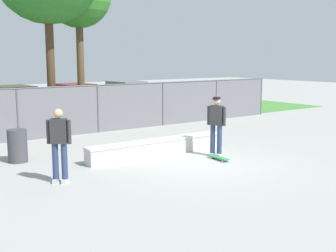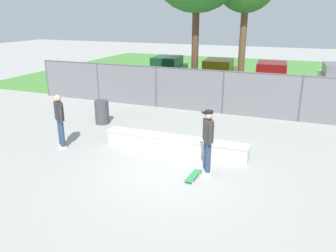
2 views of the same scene
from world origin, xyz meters
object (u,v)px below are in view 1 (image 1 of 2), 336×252
car_yellow (15,103)px  concrete_ledge (157,147)px  car_red (76,99)px  trash_bin (17,146)px  skateboard (219,158)px  skateboarder (216,123)px  car_silver (128,95)px  bystander (59,142)px

car_yellow → concrete_ledge: bearing=-83.9°
car_red → trash_bin: 10.49m
car_yellow → trash_bin: bearing=-106.6°
concrete_ledge → skateboard: 1.97m
skateboarder → concrete_ledge: bearing=140.1°
car_red → trash_bin: car_red is taller
car_red → car_yellow: bearing=177.6°
skateboard → car_silver: (4.42, 12.65, 0.77)m
trash_bin → car_red: bearing=56.6°
car_silver → car_yellow: bearing=-175.7°
bystander → car_red: bearing=64.0°
bystander → trash_bin: (-0.17, 2.76, -0.53)m
concrete_ledge → skateboard: size_ratio=5.92×
concrete_ledge → car_red: bearing=79.2°
concrete_ledge → trash_bin: bearing=156.1°
skateboard → car_yellow: 12.38m
car_silver → car_red: bearing=-169.9°
trash_bin → concrete_ledge: bearing=-23.9°
car_yellow → car_red: bearing=-2.4°
concrete_ledge → car_red: 10.63m
car_yellow → skateboarder: bearing=-77.8°
bystander → trash_bin: size_ratio=1.89×
car_red → concrete_ledge: bearing=-100.8°
skateboarder → bystander: (-5.01, 0.08, -0.02)m
skateboarder → car_silver: size_ratio=0.43×
concrete_ledge → car_silver: car_silver is taller
car_red → car_silver: size_ratio=1.00×
concrete_ledge → car_red: car_red is taller
trash_bin → car_silver: bearing=45.1°
concrete_ledge → car_silver: 12.39m
car_yellow → bystander: 11.90m
car_yellow → car_silver: same height
skateboarder → car_silver: bearing=71.2°
concrete_ledge → skateboarder: skateboarder is taller
car_yellow → bystander: size_ratio=2.36×
skateboard → bystander: 4.87m
car_silver → trash_bin: size_ratio=4.47×
skateboarder → trash_bin: skateboarder is taller
skateboard → car_red: (0.86, 12.02, 0.77)m
skateboard → trash_bin: trash_bin is taller
skateboarder → car_silver: (4.16, 12.23, -0.19)m
car_silver → bystander: (-9.17, -12.15, 0.17)m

